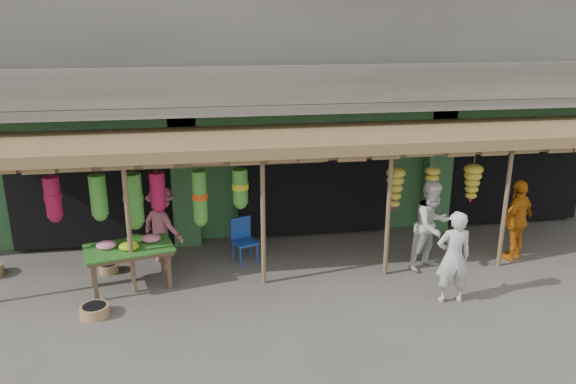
{
  "coord_description": "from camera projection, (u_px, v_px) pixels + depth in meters",
  "views": [
    {
      "loc": [
        -2.61,
        -10.22,
        5.1
      ],
      "look_at": [
        -0.82,
        1.0,
        1.48
      ],
      "focal_mm": 35.0,
      "sensor_mm": 36.0,
      "label": 1
    }
  ],
  "objects": [
    {
      "name": "awning",
      "position": [
        321.0,
        143.0,
        11.51
      ],
      "size": [
        14.0,
        2.7,
        2.79
      ],
      "color": "brown",
      "rests_on": "ground"
    },
    {
      "name": "person_front",
      "position": [
        453.0,
        257.0,
        10.19
      ],
      "size": [
        0.67,
        0.46,
        1.77
      ],
      "primitive_type": "imported",
      "rotation": [
        0.0,
        0.0,
        3.08
      ],
      "color": "beige",
      "rests_on": "ground"
    },
    {
      "name": "flower_table",
      "position": [
        130.0,
        249.0,
        10.78
      ],
      "size": [
        1.81,
        1.31,
        0.98
      ],
      "rotation": [
        0.0,
        0.0,
        0.23
      ],
      "color": "brown",
      "rests_on": "ground"
    },
    {
      "name": "person_vendor",
      "position": [
        517.0,
        220.0,
        11.98
      ],
      "size": [
        1.12,
        0.91,
        1.79
      ],
      "primitive_type": "imported",
      "rotation": [
        0.0,
        0.0,
        3.68
      ],
      "color": "#C76E12",
      "rests_on": "ground"
    },
    {
      "name": "ground",
      "position": [
        335.0,
        273.0,
        11.56
      ],
      "size": [
        80.0,
        80.0,
        0.0
      ],
      "primitive_type": "plane",
      "color": "#514C47",
      "rests_on": "ground"
    },
    {
      "name": "person_shopper",
      "position": [
        162.0,
        225.0,
        11.87
      ],
      "size": [
        1.21,
        1.19,
        1.68
      ],
      "primitive_type": "imported",
      "rotation": [
        0.0,
        0.0,
        2.39
      ],
      "color": "#CD6C7F",
      "rests_on": "ground"
    },
    {
      "name": "building",
      "position": [
        296.0,
        81.0,
        15.12
      ],
      "size": [
        16.4,
        6.8,
        7.0
      ],
      "color": "gray",
      "rests_on": "ground"
    },
    {
      "name": "basket_right",
      "position": [
        109.0,
        268.0,
        11.58
      ],
      "size": [
        0.44,
        0.44,
        0.18
      ],
      "primitive_type": "cylinder",
      "rotation": [
        0.0,
        0.0,
        0.11
      ],
      "color": "#A8754E",
      "rests_on": "ground"
    },
    {
      "name": "person_right",
      "position": [
        432.0,
        225.0,
        11.52
      ],
      "size": [
        1.14,
        1.04,
        1.91
      ],
      "primitive_type": "imported",
      "rotation": [
        0.0,
        0.0,
        0.42
      ],
      "color": "silver",
      "rests_on": "ground"
    },
    {
      "name": "blue_chair",
      "position": [
        243.0,
        237.0,
        12.01
      ],
      "size": [
        0.58,
        0.59,
        0.96
      ],
      "rotation": [
        0.0,
        0.0,
        0.33
      ],
      "color": "#173B96",
      "rests_on": "ground"
    },
    {
      "name": "basket_mid",
      "position": [
        95.0,
        311.0,
        9.9
      ],
      "size": [
        0.66,
        0.66,
        0.19
      ],
      "primitive_type": "cylinder",
      "rotation": [
        0.0,
        0.0,
        0.37
      ],
      "color": "#966643",
      "rests_on": "ground"
    }
  ]
}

